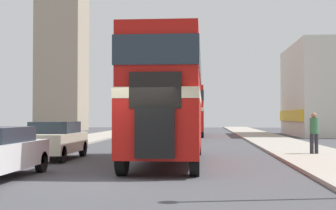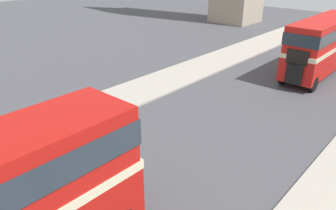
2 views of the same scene
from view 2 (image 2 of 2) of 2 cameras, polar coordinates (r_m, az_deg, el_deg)
name	(u,v)px [view 2 (image 2 of 2)]	position (r m, az deg, el deg)	size (l,w,h in m)	color
bus_distant	(323,42)	(27.12, 25.37, 9.90)	(2.40, 9.66, 4.19)	red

